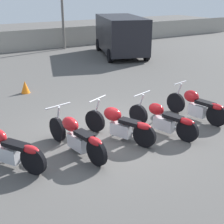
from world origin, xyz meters
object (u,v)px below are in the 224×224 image
at_px(motorcycle_slot_3, 163,119).
at_px(motorcycle_slot_0, 5,147).
at_px(parked_van, 121,34).
at_px(traffic_cone_near, 25,87).
at_px(motorcycle_slot_2, 119,124).
at_px(motorcycle_slot_4, 197,105).
at_px(motorcycle_slot_1, 76,136).

bearing_deg(motorcycle_slot_3, motorcycle_slot_0, 157.17).
relative_size(parked_van, traffic_cone_near, 11.29).
bearing_deg(motorcycle_slot_2, parked_van, 33.98).
xyz_separation_m(motorcycle_slot_0, motorcycle_slot_4, (5.40, -0.25, -0.00)).
bearing_deg(motorcycle_slot_0, motorcycle_slot_4, -34.22).
distance_m(motorcycle_slot_1, parked_van, 11.73).
bearing_deg(motorcycle_slot_4, motorcycle_slot_3, 178.65).
relative_size(motorcycle_slot_1, motorcycle_slot_3, 1.04).
distance_m(motorcycle_slot_0, motorcycle_slot_4, 5.40).
height_order(motorcycle_slot_0, motorcycle_slot_2, motorcycle_slot_0).
bearing_deg(motorcycle_slot_1, motorcycle_slot_3, -15.33).
bearing_deg(parked_van, motorcycle_slot_1, -108.69).
bearing_deg(motorcycle_slot_1, motorcycle_slot_2, -6.58).
bearing_deg(parked_van, motorcycle_slot_3, -97.62).
height_order(motorcycle_slot_0, traffic_cone_near, motorcycle_slot_0).
bearing_deg(parked_van, motorcycle_slot_2, -103.83).
distance_m(motorcycle_slot_1, motorcycle_slot_2, 1.23).
xyz_separation_m(motorcycle_slot_1, motorcycle_slot_4, (3.86, 0.02, 0.01)).
distance_m(motorcycle_slot_0, motorcycle_slot_1, 1.56).
xyz_separation_m(motorcycle_slot_0, motorcycle_slot_1, (1.54, -0.27, -0.01)).
relative_size(motorcycle_slot_3, traffic_cone_near, 4.58).
relative_size(motorcycle_slot_3, parked_van, 0.41).
bearing_deg(motorcycle_slot_0, motorcycle_slot_2, -35.60).
bearing_deg(traffic_cone_near, parked_van, 31.25).
height_order(motorcycle_slot_1, parked_van, parked_van).
relative_size(motorcycle_slot_2, traffic_cone_near, 4.35).
height_order(motorcycle_slot_2, motorcycle_slot_3, motorcycle_slot_2).
relative_size(motorcycle_slot_0, motorcycle_slot_4, 0.96).
relative_size(motorcycle_slot_0, motorcycle_slot_3, 0.92).
xyz_separation_m(parked_van, traffic_cone_near, (-6.86, -4.16, -0.97)).
relative_size(motorcycle_slot_4, parked_van, 0.39).
distance_m(parked_van, traffic_cone_near, 8.08).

